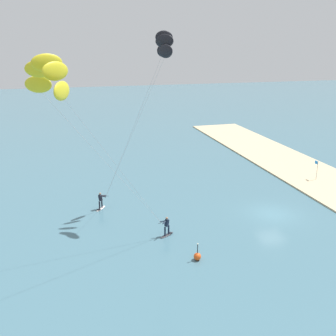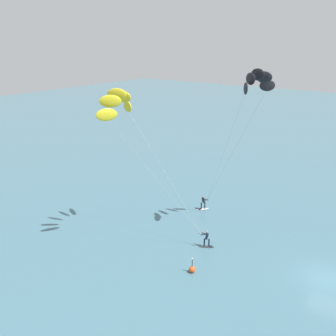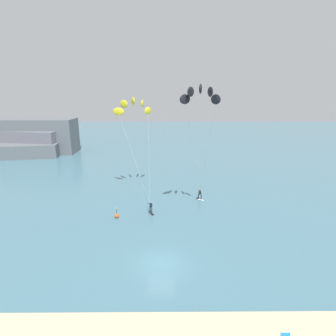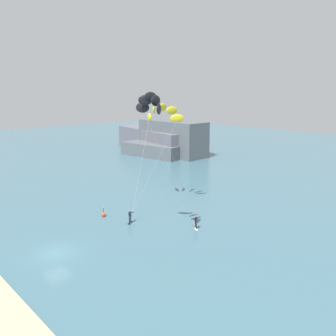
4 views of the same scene
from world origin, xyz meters
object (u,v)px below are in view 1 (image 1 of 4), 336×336
(kitesurfer_nearshore, at_px, (161,53))
(kitesurfer_mid_water, at_px, (54,83))
(marker_buoy, at_px, (197,256))
(beach_flag, at_px, (317,166))

(kitesurfer_nearshore, xyz_separation_m, kitesurfer_mid_water, (-8.58, 8.98, -1.59))
(marker_buoy, bearing_deg, beach_flag, -56.05)
(kitesurfer_nearshore, height_order, beach_flag, kitesurfer_nearshore)
(marker_buoy, bearing_deg, kitesurfer_mid_water, 80.18)
(kitesurfer_nearshore, distance_m, marker_buoy, 17.41)
(kitesurfer_mid_water, relative_size, beach_flag, 6.65)
(beach_flag, bearing_deg, kitesurfer_nearshore, 98.13)
(marker_buoy, xyz_separation_m, beach_flag, (12.90, -19.16, 1.41))
(kitesurfer_nearshore, distance_m, kitesurfer_mid_water, 12.52)
(kitesurfer_nearshore, distance_m, beach_flag, 23.25)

